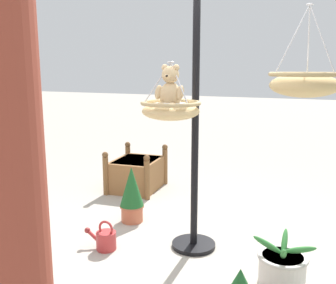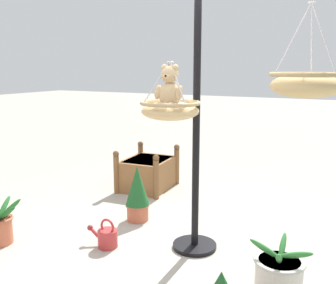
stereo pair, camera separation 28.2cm
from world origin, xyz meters
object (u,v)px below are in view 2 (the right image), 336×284
hanging_basket_with_teddy (170,109)px  teddy_bear (169,90)px  wooden_planter_box (148,172)px  potted_plant_bushy_green (137,193)px  display_pole_central (196,169)px  hanging_basket_left_high (306,84)px  potted_plant_tall_leafy (279,271)px  watering_can (107,237)px

hanging_basket_with_teddy → teddy_bear: hanging_basket_with_teddy is taller
wooden_planter_box → teddy_bear: bearing=125.9°
teddy_bear → potted_plant_bushy_green: bearing=-39.6°
display_pole_central → wooden_planter_box: bearing=-46.1°
hanging_basket_with_teddy → hanging_basket_left_high: bearing=-164.5°
teddy_bear → potted_plant_tall_leafy: size_ratio=0.76×
hanging_basket_left_high → wooden_planter_box: (2.36, -1.40, -1.41)m
display_pole_central → potted_plant_tall_leafy: 1.18m
teddy_bear → hanging_basket_left_high: size_ratio=0.52×
hanging_basket_left_high → watering_can: 2.39m
potted_plant_tall_leafy → watering_can: (1.70, 0.04, -0.05)m
wooden_planter_box → potted_plant_tall_leafy: wooden_planter_box is taller
hanging_basket_left_high → wooden_planter_box: hanging_basket_left_high is taller
display_pole_central → hanging_basket_left_high: bearing=-176.6°
hanging_basket_with_teddy → hanging_basket_left_high: (-1.11, -0.31, 0.24)m
wooden_planter_box → watering_can: (-0.60, 1.85, -0.15)m
watering_can → potted_plant_bushy_green: bearing=-83.2°
teddy_bear → wooden_planter_box: (1.25, -1.72, -1.34)m
display_pole_central → hanging_basket_left_high: (-0.96, -0.06, 0.83)m
display_pole_central → watering_can: display_pole_central is taller
hanging_basket_with_teddy → potted_plant_tall_leafy: hanging_basket_with_teddy is taller
potted_plant_bushy_green → watering_can: potted_plant_bushy_green is taller
hanging_basket_left_high → potted_plant_tall_leafy: bearing=82.3°
wooden_planter_box → display_pole_central: bearing=133.9°
hanging_basket_left_high → potted_plant_bushy_green: 2.29m
watering_can → teddy_bear: bearing=-169.3°
wooden_planter_box → watering_can: bearing=108.1°
display_pole_central → hanging_basket_left_high: size_ratio=3.38×
hanging_basket_left_high → watering_can: (1.76, 0.45, -1.55)m
teddy_bear → hanging_basket_left_high: (-1.11, -0.33, 0.07)m
hanging_basket_left_high → wooden_planter_box: bearing=-30.7°
display_pole_central → potted_plant_tall_leafy: (-0.90, 0.36, -0.67)m
teddy_bear → hanging_basket_left_high: 1.16m
teddy_bear → hanging_basket_left_high: hanging_basket_left_high is taller
hanging_basket_left_high → potted_plant_tall_leafy: size_ratio=1.46×
potted_plant_bushy_green → hanging_basket_left_high: bearing=171.4°
hanging_basket_left_high → display_pole_central: bearing=3.4°
hanging_basket_with_teddy → potted_plant_bushy_green: hanging_basket_with_teddy is taller
teddy_bear → potted_plant_tall_leafy: teddy_bear is taller
display_pole_central → potted_plant_tall_leafy: display_pole_central is taller
hanging_basket_with_teddy → hanging_basket_left_high: 1.18m
display_pole_central → potted_plant_bushy_green: size_ratio=3.92×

